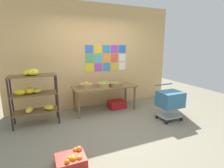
{
  "coord_description": "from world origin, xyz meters",
  "views": [
    {
      "loc": [
        -1.52,
        -2.99,
        1.71
      ],
      "look_at": [
        0.16,
        0.87,
        0.77
      ],
      "focal_mm": 27.68,
      "sensor_mm": 36.0,
      "label": 1
    }
  ],
  "objects": [
    {
      "name": "banana_shelf_unit",
      "position": [
        -1.64,
        0.96,
        0.76
      ],
      "size": [
        0.95,
        0.4,
        1.24
      ],
      "color": "#301F20",
      "rests_on": "ground"
    },
    {
      "name": "orange_crate_foreground",
      "position": [
        -1.18,
        -0.74,
        0.09
      ],
      "size": [
        0.42,
        0.36,
        0.21
      ],
      "color": "#B0261B",
      "rests_on": "ground"
    },
    {
      "name": "shopping_cart",
      "position": [
        1.23,
        -0.03,
        0.47
      ],
      "size": [
        0.54,
        0.48,
        0.82
      ],
      "rotation": [
        0.0,
        0.0,
        0.2
      ],
      "color": "black",
      "rests_on": "ground"
    },
    {
      "name": "back_wall_with_art",
      "position": [
        0.0,
        1.69,
        1.42
      ],
      "size": [
        4.74,
        0.07,
        2.83
      ],
      "color": "tan",
      "rests_on": "ground"
    },
    {
      "name": "ground",
      "position": [
        0.0,
        0.0,
        0.0
      ],
      "size": [
        9.31,
        9.31,
        0.0
      ],
      "primitive_type": "plane",
      "color": "gray"
    },
    {
      "name": "produce_crate_under_table",
      "position": [
        0.44,
        1.17,
        0.1
      ],
      "size": [
        0.45,
        0.36,
        0.21
      ],
      "primitive_type": "cube",
      "color": "#AE171A",
      "rests_on": "ground"
    },
    {
      "name": "fruit_basket_back_right",
      "position": [
        0.33,
        1.04,
        0.72
      ],
      "size": [
        0.35,
        0.35,
        0.12
      ],
      "color": "olive",
      "rests_on": "display_table"
    },
    {
      "name": "display_table",
      "position": [
        0.07,
        1.15,
        0.59
      ],
      "size": [
        1.65,
        0.64,
        0.67
      ],
      "color": "brown",
      "rests_on": "ground"
    },
    {
      "name": "fruit_basket_back_left",
      "position": [
        0.02,
        1.08,
        0.73
      ],
      "size": [
        0.35,
        0.35,
        0.15
      ],
      "color": "#A5894B",
      "rests_on": "display_table"
    },
    {
      "name": "fruit_basket_left",
      "position": [
        -0.4,
        1.23,
        0.73
      ],
      "size": [
        0.38,
        0.38,
        0.16
      ],
      "color": "tan",
      "rests_on": "display_table"
    }
  ]
}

